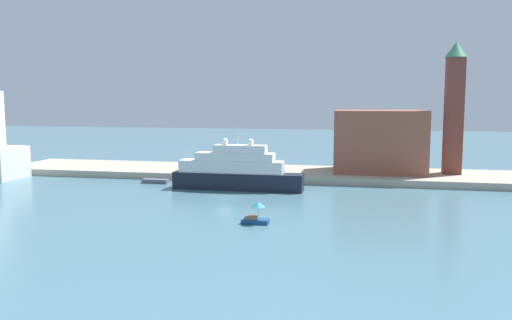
# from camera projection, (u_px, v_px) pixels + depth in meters

# --- Properties ---
(ground) EXTENTS (400.00, 400.00, 0.00)m
(ground) POSITION_uv_depth(u_px,v_px,m) (225.00, 198.00, 88.44)
(ground) COLOR slate
(quay_dock) EXTENTS (110.00, 18.87, 1.41)m
(quay_dock) POSITION_uv_depth(u_px,v_px,m) (256.00, 173.00, 113.09)
(quay_dock) COLOR #ADA38E
(quay_dock) RESTS_ON ground
(large_yacht) EXTENTS (23.80, 3.86, 11.65)m
(large_yacht) POSITION_uv_depth(u_px,v_px,m) (236.00, 172.00, 95.85)
(large_yacht) COLOR black
(large_yacht) RESTS_ON ground
(small_motorboat) EXTENTS (3.56, 1.99, 2.96)m
(small_motorboat) POSITION_uv_depth(u_px,v_px,m) (256.00, 214.00, 69.83)
(small_motorboat) COLOR navy
(small_motorboat) RESTS_ON ground
(work_barge) EXTENTS (5.14, 1.91, 0.79)m
(work_barge) POSITION_uv_depth(u_px,v_px,m) (156.00, 181.00, 103.61)
(work_barge) COLOR #595966
(work_barge) RESTS_ON ground
(harbor_building) EXTENTS (18.26, 12.95, 12.69)m
(harbor_building) POSITION_uv_depth(u_px,v_px,m) (380.00, 141.00, 108.75)
(harbor_building) COLOR #93513D
(harbor_building) RESTS_ON quay_dock
(bell_tower) EXTENTS (4.47, 4.47, 26.19)m
(bell_tower) POSITION_uv_depth(u_px,v_px,m) (454.00, 104.00, 105.18)
(bell_tower) COLOR brown
(bell_tower) RESTS_ON quay_dock
(parked_car) EXTENTS (3.99, 1.62, 1.38)m
(parked_car) POSITION_uv_depth(u_px,v_px,m) (191.00, 169.00, 109.72)
(parked_car) COLOR #B21E1E
(parked_car) RESTS_ON quay_dock
(person_figure) EXTENTS (0.36, 0.36, 1.72)m
(person_figure) POSITION_uv_depth(u_px,v_px,m) (208.00, 169.00, 108.00)
(person_figure) COLOR #4C4C4C
(person_figure) RESTS_ON quay_dock
(mooring_bollard) EXTENTS (0.54, 0.54, 0.82)m
(mooring_bollard) POSITION_uv_depth(u_px,v_px,m) (248.00, 173.00, 105.13)
(mooring_bollard) COLOR black
(mooring_bollard) RESTS_ON quay_dock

